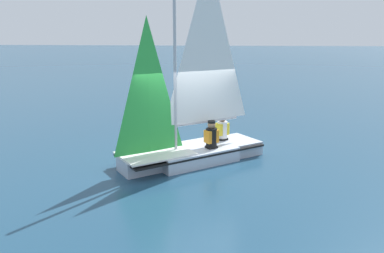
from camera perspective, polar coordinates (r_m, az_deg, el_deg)
The scene contains 4 objects.
ground_plane at distance 10.54m, azimuth 0.00°, elevation -5.25°, with size 260.00×260.00×0.00m, color navy.
sailboat_main at distance 10.31m, azimuth 0.06°, elevation -0.98°, with size 3.71×4.03×5.54m.
sailor_helm at distance 10.31m, azimuth 2.97°, elevation -2.02°, with size 0.42×0.43×1.16m.
sailor_crew at distance 11.15m, azimuth 4.63°, elevation -0.84°, with size 0.42×0.43×1.16m.
Camera 1 is at (9.87, 1.40, 3.41)m, focal length 35.00 mm.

